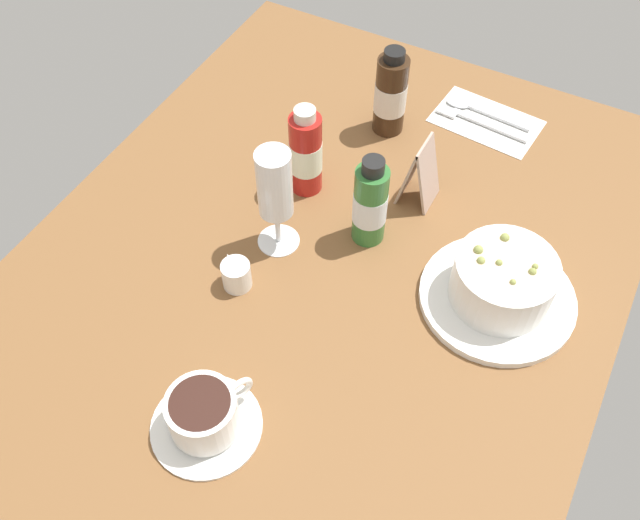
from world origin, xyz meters
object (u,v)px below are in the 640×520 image
at_px(wine_glass, 275,189).
at_px(sauce_bottle_red, 306,153).
at_px(sauce_bottle_brown, 391,94).
at_px(sauce_bottle_green, 370,204).
at_px(coffee_cup, 204,415).
at_px(porridge_bowl, 502,284).
at_px(creamer_jug, 236,274).
at_px(menu_card, 421,172).
at_px(cutlery_setting, 484,119).

bearing_deg(wine_glass, sauce_bottle_red, 8.51).
xyz_separation_m(sauce_bottle_brown, sauce_bottle_green, (-0.23, -0.07, -0.00)).
relative_size(wine_glass, sauce_bottle_red, 1.14).
relative_size(coffee_cup, sauce_bottle_green, 0.90).
bearing_deg(porridge_bowl, sauce_bottle_brown, 48.15).
height_order(wine_glass, sauce_bottle_brown, wine_glass).
xyz_separation_m(creamer_jug, sauce_bottle_red, (0.22, 0.01, 0.05)).
distance_m(sauce_bottle_green, menu_card, 0.11).
xyz_separation_m(porridge_bowl, sauce_bottle_red, (0.07, 0.34, 0.03)).
distance_m(sauce_bottle_red, sauce_bottle_green, 0.14).
xyz_separation_m(sauce_bottle_brown, menu_card, (-0.13, -0.11, -0.02)).
distance_m(wine_glass, menu_card, 0.24).
height_order(creamer_jug, sauce_bottle_brown, sauce_bottle_brown).
distance_m(cutlery_setting, creamer_jug, 0.53).
height_order(wine_glass, sauce_bottle_red, wine_glass).
relative_size(sauce_bottle_brown, menu_card, 1.37).
bearing_deg(sauce_bottle_green, sauce_bottle_red, 70.39).
bearing_deg(wine_glass, creamer_jug, 172.38).
distance_m(porridge_bowl, sauce_bottle_green, 0.22).
relative_size(coffee_cup, sauce_bottle_red, 0.89).
height_order(cutlery_setting, coffee_cup, coffee_cup).
xyz_separation_m(sauce_bottle_red, sauce_bottle_brown, (0.19, -0.06, 0.00)).
bearing_deg(coffee_cup, sauce_bottle_brown, 2.97).
distance_m(wine_glass, sauce_bottle_red, 0.13).
bearing_deg(sauce_bottle_brown, coffee_cup, -177.03).
bearing_deg(sauce_bottle_brown, cutlery_setting, -56.01).
distance_m(cutlery_setting, wine_glass, 0.45).
relative_size(cutlery_setting, coffee_cup, 1.35).
height_order(sauce_bottle_red, sauce_bottle_green, sauce_bottle_red).
xyz_separation_m(porridge_bowl, wine_glass, (-0.05, 0.33, 0.07)).
bearing_deg(wine_glass, sauce_bottle_brown, -7.27).
relative_size(cutlery_setting, sauce_bottle_red, 1.20).
bearing_deg(menu_card, porridge_bowl, -126.16).
xyz_separation_m(creamer_jug, sauce_bottle_brown, (0.40, -0.05, 0.05)).
height_order(porridge_bowl, menu_card, menu_card).
bearing_deg(cutlery_setting, sauce_bottle_brown, 123.99).
relative_size(creamer_jug, sauce_bottle_red, 0.32).
height_order(porridge_bowl, sauce_bottle_brown, sauce_bottle_brown).
height_order(sauce_bottle_brown, sauce_bottle_green, sauce_bottle_brown).
bearing_deg(menu_card, wine_glass, 140.65).
relative_size(porridge_bowl, sauce_bottle_green, 1.41).
xyz_separation_m(porridge_bowl, sauce_bottle_brown, (0.26, 0.29, 0.03)).
bearing_deg(sauce_bottle_red, porridge_bowl, -101.41).
xyz_separation_m(cutlery_setting, sauce_bottle_red, (-0.28, 0.20, 0.07)).
bearing_deg(coffee_cup, sauce_bottle_red, 11.91).
height_order(porridge_bowl, wine_glass, wine_glass).
bearing_deg(sauce_bottle_brown, sauce_bottle_red, 163.01).
bearing_deg(sauce_bottle_brown, menu_card, -139.35).
bearing_deg(porridge_bowl, wine_glass, 98.88).
bearing_deg(coffee_cup, cutlery_setting, -8.86).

